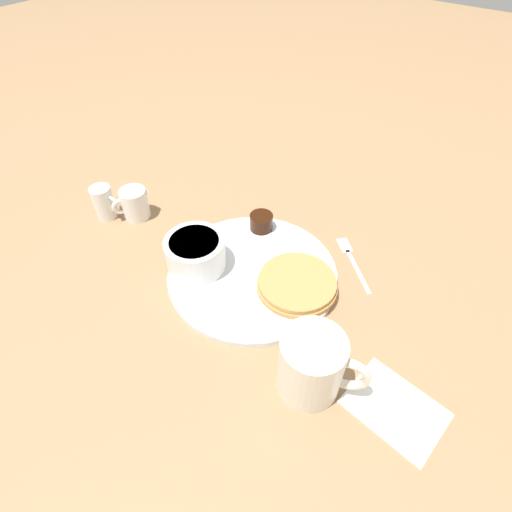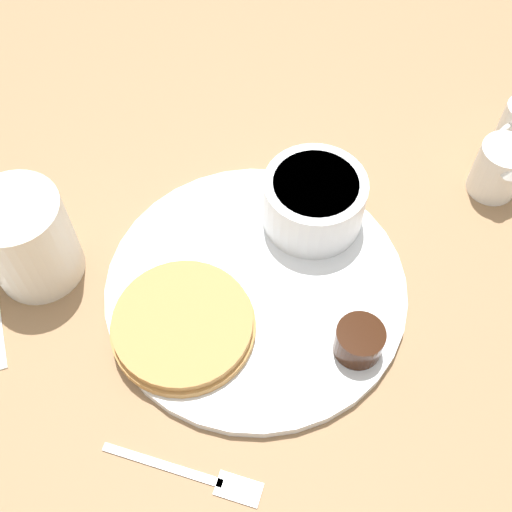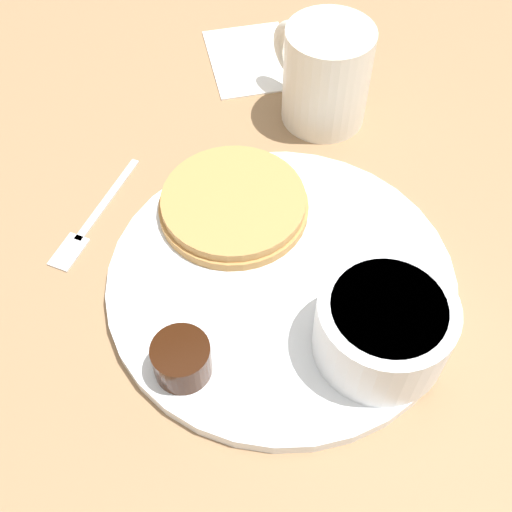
{
  "view_description": "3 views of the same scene",
  "coord_description": "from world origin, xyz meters",
  "px_view_note": "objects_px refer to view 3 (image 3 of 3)",
  "views": [
    {
      "loc": [
        -0.28,
        0.36,
        0.51
      ],
      "look_at": [
        -0.0,
        -0.01,
        0.04
      ],
      "focal_mm": 28.0,
      "sensor_mm": 36.0,
      "label": 1
    },
    {
      "loc": [
        -0.13,
        -0.28,
        0.54
      ],
      "look_at": [
        0.01,
        0.01,
        0.04
      ],
      "focal_mm": 45.0,
      "sensor_mm": 36.0,
      "label": 2
    },
    {
      "loc": [
        0.27,
        -0.12,
        0.45
      ],
      "look_at": [
        -0.02,
        -0.02,
        0.03
      ],
      "focal_mm": 45.0,
      "sensor_mm": 36.0,
      "label": 3
    }
  ],
  "objects_px": {
    "bowl": "(383,326)",
    "plate": "(281,280)",
    "fork": "(89,224)",
    "coffee_mug": "(325,75)"
  },
  "relations": [
    {
      "from": "coffee_mug",
      "to": "bowl",
      "type": "bearing_deg",
      "value": -13.74
    },
    {
      "from": "coffee_mug",
      "to": "fork",
      "type": "distance_m",
      "value": 0.27
    },
    {
      "from": "bowl",
      "to": "plate",
      "type": "bearing_deg",
      "value": -151.16
    },
    {
      "from": "fork",
      "to": "bowl",
      "type": "bearing_deg",
      "value": 43.04
    },
    {
      "from": "bowl",
      "to": "fork",
      "type": "xyz_separation_m",
      "value": [
        -0.2,
        -0.19,
        -0.04
      ]
    },
    {
      "from": "bowl",
      "to": "fork",
      "type": "distance_m",
      "value": 0.28
    },
    {
      "from": "fork",
      "to": "plate",
      "type": "bearing_deg",
      "value": 50.49
    },
    {
      "from": "coffee_mug",
      "to": "fork",
      "type": "bearing_deg",
      "value": -75.0
    },
    {
      "from": "plate",
      "to": "bowl",
      "type": "bearing_deg",
      "value": 28.84
    },
    {
      "from": "plate",
      "to": "coffee_mug",
      "type": "height_order",
      "value": "coffee_mug"
    }
  ]
}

